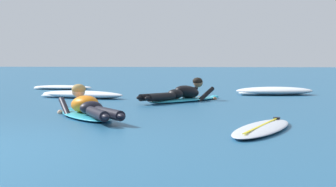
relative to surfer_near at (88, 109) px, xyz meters
The scene contains 7 objects.
ground_plane 6.54m from the surfer_near, 96.98° to the left, with size 120.00×120.00×0.00m, color #235B84.
surfer_near is the anchor object (origin of this frame).
surfer_far 3.91m from the surfer_near, 76.28° to the left, with size 1.61×2.53×0.54m.
drifting_surfboard 2.85m from the surfer_near, 24.97° to the right, with size 0.96×2.26×0.16m.
whitewater_mid_left 7.18m from the surfer_near, 66.51° to the left, with size 2.08×1.41×0.20m.
whitewater_mid_right 4.79m from the surfer_near, 108.10° to the left, with size 2.22×1.24×0.17m.
whitewater_back 9.07m from the surfer_near, 111.23° to the left, with size 1.88×0.88×0.12m.
Camera 1 is at (3.38, -5.15, 0.87)m, focal length 64.50 mm.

